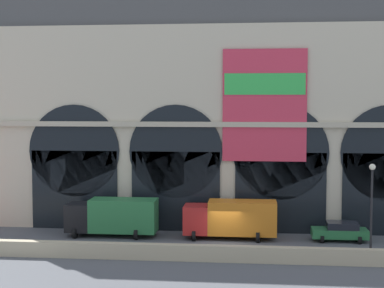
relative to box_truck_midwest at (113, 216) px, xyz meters
name	(u,v)px	position (x,y,z in m)	size (l,w,h in m)	color
ground_plane	(225,246)	(9.38, -2.38, -1.70)	(200.00, 200.00, 0.00)	#54565B
quay_parapet_wall	(222,254)	(9.38, -6.84, -1.14)	(90.00, 0.70, 1.13)	#BCAD8C
station_building	(229,112)	(9.43, 4.63, 8.52)	(46.49, 4.46, 21.09)	beige
box_truck_midwest	(113,216)	(0.00, 0.00, 0.00)	(7.50, 2.91, 3.12)	black
box_truck_center	(231,218)	(9.80, 0.08, 0.00)	(7.50, 2.91, 3.12)	red
car_mideast	(340,231)	(18.52, 0.17, -0.90)	(4.40, 2.22, 1.55)	#2D7A42
street_lamp_quayside	(372,200)	(19.68, -6.04, 2.71)	(0.44, 0.44, 6.90)	black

